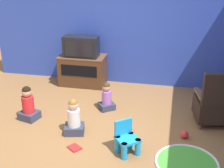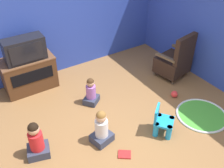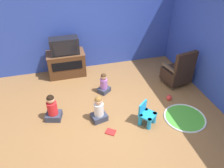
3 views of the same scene
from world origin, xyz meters
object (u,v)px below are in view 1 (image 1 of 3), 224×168
object	(u,v)px
yellow_kid_chair	(127,141)
child_watching_left	(74,118)
black_armchair	(216,105)
child_watching_center	(28,105)
television	(81,47)
tv_cabinet	(83,70)
book	(74,148)
child_watching_right	(107,98)
toy_ball	(184,134)

from	to	relation	value
yellow_kid_chair	child_watching_left	distance (m)	1.00
black_armchair	child_watching_left	bearing A→B (deg)	8.65
child_watching_center	yellow_kid_chair	bearing A→B (deg)	-3.43
yellow_kid_chair	black_armchair	bearing A→B (deg)	1.67
television	yellow_kid_chair	bearing A→B (deg)	-58.96
yellow_kid_chair	tv_cabinet	bearing A→B (deg)	81.41
television	child_watching_left	world-z (taller)	television
book	black_armchair	bearing A→B (deg)	-113.84
child_watching_left	child_watching_center	size ratio (longest dim) A/B	0.97
child_watching_center	tv_cabinet	bearing A→B (deg)	90.43
child_watching_right	black_armchair	bearing A→B (deg)	-42.24
tv_cabinet	black_armchair	world-z (taller)	black_armchair
book	child_watching_right	bearing A→B (deg)	-61.38
black_armchair	yellow_kid_chair	size ratio (longest dim) A/B	2.02
book	child_watching_center	bearing A→B (deg)	3.02
television	child_watching_right	xyz separation A→B (m)	(0.80, -1.03, -0.66)
tv_cabinet	yellow_kid_chair	xyz separation A→B (m)	(1.40, -2.39, -0.15)
child_watching_right	toy_ball	size ratio (longest dim) A/B	4.17
child_watching_center	book	world-z (taller)	child_watching_center
yellow_kid_chair	child_watching_right	xyz separation A→B (m)	(-0.61, 1.30, 0.03)
black_armchair	child_watching_left	distance (m)	2.40
child_watching_left	child_watching_center	bearing A→B (deg)	150.06
television	book	xyz separation A→B (m)	(0.61, -2.40, -0.88)
tv_cabinet	television	xyz separation A→B (m)	(0.00, -0.06, 0.55)
child_watching_center	toy_ball	size ratio (longest dim) A/B	4.86
toy_ball	television	bearing A→B (deg)	141.98
child_watching_right	book	bearing A→B (deg)	-135.34
toy_ball	tv_cabinet	bearing A→B (deg)	141.10
toy_ball	book	bearing A→B (deg)	-158.20
black_armchair	child_watching_left	world-z (taller)	black_armchair
child_watching_center	book	size ratio (longest dim) A/B	2.56
child_watching_center	book	xyz separation A→B (m)	(1.08, -0.71, -0.26)
yellow_kid_chair	child_watching_center	distance (m)	1.98
tv_cabinet	child_watching_right	size ratio (longest dim) A/B	1.87
tv_cabinet	black_armchair	xyz separation A→B (m)	(2.73, -1.24, 0.02)
yellow_kid_chair	child_watching_right	world-z (taller)	child_watching_right
toy_ball	yellow_kid_chair	bearing A→B (deg)	-145.26
child_watching_right	toy_ball	world-z (taller)	child_watching_right
television	yellow_kid_chair	distance (m)	2.81
child_watching_center	toy_ball	bearing A→B (deg)	14.17
black_armchair	yellow_kid_chair	distance (m)	1.76
tv_cabinet	child_watching_right	bearing A→B (deg)	-53.70
child_watching_left	child_watching_center	xyz separation A→B (m)	(-0.94, 0.28, 0.01)
tv_cabinet	child_watching_center	bearing A→B (deg)	-105.02
child_watching_center	child_watching_right	size ratio (longest dim) A/B	1.17
child_watching_left	toy_ball	size ratio (longest dim) A/B	4.74
black_armchair	child_watching_center	size ratio (longest dim) A/B	1.59
child_watching_left	book	world-z (taller)	child_watching_left
tv_cabinet	child_watching_left	world-z (taller)	tv_cabinet
child_watching_right	toy_ball	bearing A→B (deg)	-64.16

